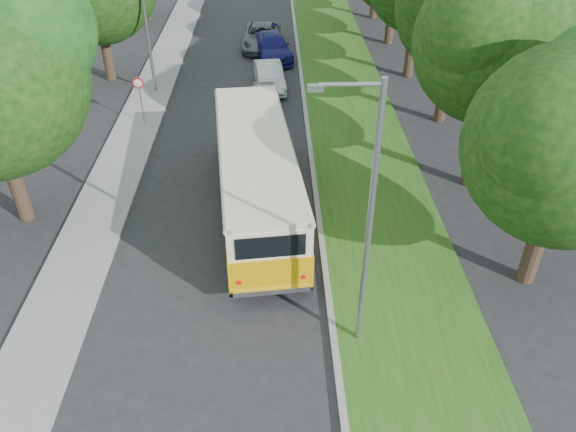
{
  "coord_description": "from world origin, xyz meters",
  "views": [
    {
      "loc": [
        1.96,
        -13.7,
        12.4
      ],
      "look_at": [
        2.38,
        1.71,
        1.5
      ],
      "focal_mm": 35.0,
      "sensor_mm": 36.0,
      "label": 1
    }
  ],
  "objects_px": {
    "lamppost_near": "(366,218)",
    "car_blue": "(272,46)",
    "car_silver": "(264,101)",
    "lamppost_far": "(143,17)",
    "car_white": "(269,76)",
    "vintage_bus": "(257,178)",
    "car_grey": "(262,36)"
  },
  "relations": [
    {
      "from": "lamppost_near",
      "to": "car_blue",
      "type": "height_order",
      "value": "lamppost_near"
    },
    {
      "from": "car_silver",
      "to": "lamppost_far",
      "type": "bearing_deg",
      "value": 155.14
    },
    {
      "from": "car_silver",
      "to": "car_white",
      "type": "bearing_deg",
      "value": 84.67
    },
    {
      "from": "vintage_bus",
      "to": "car_white",
      "type": "height_order",
      "value": "vintage_bus"
    },
    {
      "from": "vintage_bus",
      "to": "car_grey",
      "type": "bearing_deg",
      "value": 84.26
    },
    {
      "from": "car_silver",
      "to": "car_white",
      "type": "distance_m",
      "value": 3.33
    },
    {
      "from": "car_grey",
      "to": "car_white",
      "type": "bearing_deg",
      "value": -83.16
    },
    {
      "from": "lamppost_far",
      "to": "vintage_bus",
      "type": "bearing_deg",
      "value": -63.3
    },
    {
      "from": "car_white",
      "to": "car_blue",
      "type": "xyz_separation_m",
      "value": [
        0.16,
        4.91,
        0.05
      ]
    },
    {
      "from": "lamppost_near",
      "to": "vintage_bus",
      "type": "relative_size",
      "value": 0.77
    },
    {
      "from": "car_white",
      "to": "car_grey",
      "type": "xyz_separation_m",
      "value": [
        -0.52,
        6.95,
        0.05
      ]
    },
    {
      "from": "car_blue",
      "to": "lamppost_near",
      "type": "bearing_deg",
      "value": -95.09
    },
    {
      "from": "car_white",
      "to": "car_silver",
      "type": "bearing_deg",
      "value": -102.0
    },
    {
      "from": "lamppost_near",
      "to": "car_silver",
      "type": "xyz_separation_m",
      "value": [
        -2.76,
        15.66,
        -3.71
      ]
    },
    {
      "from": "lamppost_far",
      "to": "car_blue",
      "type": "relative_size",
      "value": 1.5
    },
    {
      "from": "vintage_bus",
      "to": "car_grey",
      "type": "distance_m",
      "value": 19.33
    },
    {
      "from": "car_blue",
      "to": "lamppost_far",
      "type": "bearing_deg",
      "value": -151.4
    },
    {
      "from": "lamppost_far",
      "to": "vintage_bus",
      "type": "height_order",
      "value": "lamppost_far"
    },
    {
      "from": "car_white",
      "to": "car_blue",
      "type": "relative_size",
      "value": 0.82
    },
    {
      "from": "lamppost_far",
      "to": "car_white",
      "type": "relative_size",
      "value": 1.84
    },
    {
      "from": "car_grey",
      "to": "vintage_bus",
      "type": "bearing_deg",
      "value": -87.27
    },
    {
      "from": "lamppost_far",
      "to": "car_silver",
      "type": "xyz_separation_m",
      "value": [
        6.14,
        -2.84,
        -3.46
      ]
    },
    {
      "from": "vintage_bus",
      "to": "car_grey",
      "type": "height_order",
      "value": "vintage_bus"
    },
    {
      "from": "lamppost_far",
      "to": "car_white",
      "type": "height_order",
      "value": "lamppost_far"
    },
    {
      "from": "car_silver",
      "to": "lamppost_near",
      "type": "bearing_deg",
      "value": -80.04
    },
    {
      "from": "lamppost_far",
      "to": "car_silver",
      "type": "relative_size",
      "value": 1.94
    },
    {
      "from": "lamppost_far",
      "to": "car_white",
      "type": "bearing_deg",
      "value": 4.2
    },
    {
      "from": "lamppost_near",
      "to": "car_white",
      "type": "height_order",
      "value": "lamppost_near"
    },
    {
      "from": "car_white",
      "to": "car_grey",
      "type": "relative_size",
      "value": 0.78
    },
    {
      "from": "car_silver",
      "to": "car_blue",
      "type": "relative_size",
      "value": 0.78
    },
    {
      "from": "lamppost_near",
      "to": "car_grey",
      "type": "relative_size",
      "value": 1.54
    },
    {
      "from": "lamppost_far",
      "to": "car_grey",
      "type": "bearing_deg",
      "value": 51.37
    }
  ]
}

